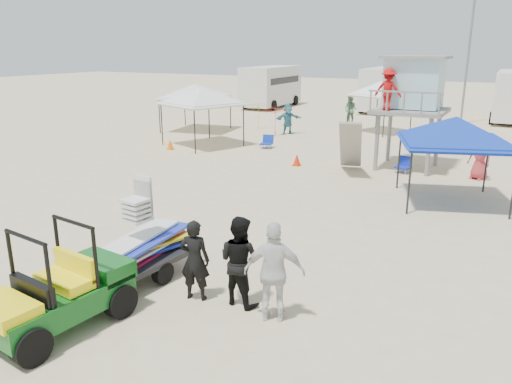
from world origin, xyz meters
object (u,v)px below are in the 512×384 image
at_px(canopy_blue, 456,121).
at_px(man_left, 195,260).
at_px(surf_trailer, 143,242).
at_px(lifeguard_tower, 411,87).
at_px(utility_cart, 54,284).

bearing_deg(canopy_blue, man_left, -111.76).
distance_m(surf_trailer, canopy_blue, 10.25).
bearing_deg(lifeguard_tower, man_left, -95.88).
bearing_deg(canopy_blue, utility_cart, -114.86).
xyz_separation_m(man_left, canopy_blue, (3.59, 9.01, 1.78)).
height_order(man_left, canopy_blue, canopy_blue).
bearing_deg(canopy_blue, surf_trailer, -120.42).
bearing_deg(man_left, utility_cart, 39.37).
relative_size(surf_trailer, lifeguard_tower, 0.55).
relative_size(utility_cart, lifeguard_tower, 0.59).
height_order(surf_trailer, canopy_blue, canopy_blue).
bearing_deg(surf_trailer, lifeguard_tower, 77.48).
xyz_separation_m(surf_trailer, canopy_blue, (5.11, 8.71, 1.80)).
xyz_separation_m(utility_cart, man_left, (1.52, 2.03, -0.05)).
bearing_deg(surf_trailer, man_left, -11.19).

